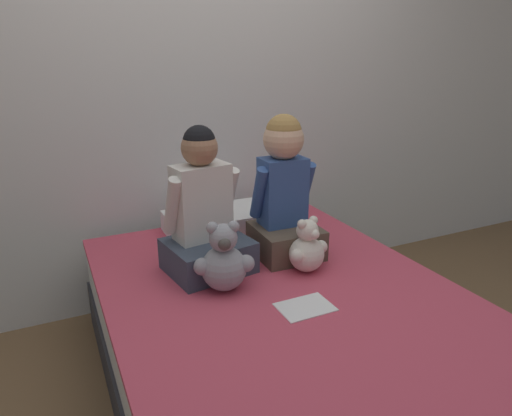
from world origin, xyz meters
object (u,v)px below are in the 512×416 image
Objects in this scene: child_on_right at (284,193)px; pillow_at_headboard at (219,221)px; sign_card at (305,307)px; teddy_bear_held_by_left_child at (224,261)px; teddy_bear_held_by_right_child at (307,249)px; bed at (288,350)px; child_on_left at (204,216)px.

child_on_right is 0.50m from pillow_at_headboard.
pillow_at_headboard is at bearing 90.89° from sign_card.
teddy_bear_held_by_left_child is (-0.40, -0.22, -0.18)m from child_on_right.
pillow_at_headboard is 2.69× the size of sign_card.
child_on_right is at bearing 44.82° from teddy_bear_held_by_left_child.
pillow_at_headboard is at bearing 91.89° from teddy_bear_held_by_right_child.
child_on_right is at bearing 70.96° from sign_card.
teddy_bear_held_by_right_child is at bearing 15.64° from teddy_bear_held_by_left_child.
bed is at bearing -90.00° from pillow_at_headboard.
teddy_bear_held_by_left_child is 0.66m from pillow_at_headboard.
teddy_bear_held_by_left_child is 0.40m from teddy_bear_held_by_right_child.
child_on_left is 0.25m from teddy_bear_held_by_left_child.
teddy_bear_held_by_right_child is (-0.00, -0.22, -0.20)m from child_on_right.
bed is 0.44m from teddy_bear_held_by_right_child.
sign_card is (0.23, -0.49, -0.25)m from child_on_left.
bed is at bearing 97.95° from sign_card.
teddy_bear_held_by_right_child is at bearing 57.96° from sign_card.
teddy_bear_held_by_right_child is at bearing -37.44° from child_on_left.
bed is 3.49× the size of pillow_at_headboard.
child_on_right reaches higher than pillow_at_headboard.
child_on_left is 0.40m from child_on_right.
pillow_at_headboard is (-0.18, 0.62, -0.05)m from teddy_bear_held_by_right_child.
child_on_right is 2.66× the size of teddy_bear_held_by_right_child.
pillow_at_headboard is (0.00, 0.79, 0.31)m from bed.
child_on_right reaches higher than teddy_bear_held_by_left_child.
teddy_bear_held_by_left_child reaches higher than bed.
pillow_at_headboard is (0.21, 0.62, -0.07)m from teddy_bear_held_by_left_child.
bed is 9.37× the size of sign_card.
sign_card is at bearing -82.05° from bed.
pillow_at_headboard is at bearing 52.87° from child_on_left.
sign_card is at bearing -73.65° from child_on_left.
child_on_left is 0.60m from sign_card.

